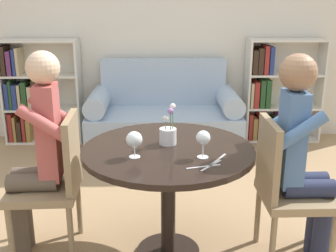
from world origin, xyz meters
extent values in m
cube|color=silver|center=(0.00, 2.39, 1.35)|extent=(5.20, 0.05, 2.70)
cylinder|color=black|center=(0.00, 0.00, 0.71)|extent=(1.02, 1.02, 0.03)
cylinder|color=black|center=(0.00, 0.00, 0.36)|extent=(0.09, 0.09, 0.66)
cylinder|color=black|center=(0.00, 0.00, 0.01)|extent=(0.40, 0.40, 0.03)
cube|color=#9EB2C6|center=(0.00, 1.92, 0.21)|extent=(1.58, 0.80, 0.42)
cube|color=#9EB2C6|center=(0.00, 2.24, 0.67)|extent=(1.36, 0.16, 0.50)
cylinder|color=#9EB2C6|center=(-0.68, 1.92, 0.53)|extent=(0.22, 0.72, 0.22)
cylinder|color=#9EB2C6|center=(0.68, 1.92, 0.53)|extent=(0.22, 0.72, 0.22)
cube|color=silver|center=(-1.33, 2.34, 0.57)|extent=(0.83, 0.02, 1.13)
cube|color=silver|center=(-1.74, 2.21, 0.57)|extent=(0.02, 0.28, 1.13)
cube|color=silver|center=(-0.92, 2.21, 0.57)|extent=(0.02, 0.28, 1.13)
cube|color=silver|center=(-1.33, 2.21, 0.01)|extent=(0.79, 0.28, 0.02)
cube|color=silver|center=(-1.33, 2.21, 0.38)|extent=(0.79, 0.28, 0.02)
cube|color=silver|center=(-1.33, 2.21, 0.75)|extent=(0.79, 0.28, 0.02)
cube|color=silver|center=(-1.33, 2.21, 1.12)|extent=(0.79, 0.28, 0.02)
cube|color=maroon|center=(-1.69, 2.20, 0.18)|extent=(0.04, 0.23, 0.32)
cube|color=olive|center=(-1.64, 2.20, 0.16)|extent=(0.03, 0.23, 0.28)
cube|color=#332319|center=(-1.60, 2.20, 0.14)|extent=(0.05, 0.23, 0.23)
cube|color=maroon|center=(-1.54, 2.20, 0.18)|extent=(0.03, 0.23, 0.31)
cube|color=olive|center=(-1.50, 2.20, 0.14)|extent=(0.05, 0.23, 0.25)
cube|color=navy|center=(-1.69, 2.20, 0.53)|extent=(0.04, 0.23, 0.28)
cube|color=#234723|center=(-1.65, 2.20, 0.55)|extent=(0.03, 0.23, 0.31)
cube|color=navy|center=(-1.61, 2.20, 0.53)|extent=(0.05, 0.23, 0.27)
cube|color=tan|center=(-1.56, 2.20, 0.53)|extent=(0.03, 0.23, 0.27)
cube|color=#234723|center=(-1.50, 2.20, 0.54)|extent=(0.05, 0.23, 0.30)
cube|color=tan|center=(-1.45, 2.20, 0.52)|extent=(0.04, 0.23, 0.25)
cube|color=#332319|center=(-1.40, 2.20, 0.55)|extent=(0.04, 0.23, 0.32)
cube|color=#332319|center=(-1.69, 2.20, 0.92)|extent=(0.05, 0.23, 0.31)
cube|color=#602D5B|center=(-1.63, 2.20, 0.89)|extent=(0.05, 0.23, 0.26)
cube|color=navy|center=(-1.57, 2.20, 0.90)|extent=(0.03, 0.23, 0.28)
cube|color=tan|center=(-1.54, 2.20, 0.91)|extent=(0.03, 0.23, 0.29)
cube|color=silver|center=(1.33, 2.34, 0.57)|extent=(0.83, 0.02, 1.13)
cube|color=silver|center=(0.92, 2.21, 0.57)|extent=(0.02, 0.28, 1.13)
cube|color=silver|center=(1.74, 2.21, 0.57)|extent=(0.02, 0.28, 1.13)
cube|color=silver|center=(1.33, 2.21, 0.01)|extent=(0.79, 0.28, 0.02)
cube|color=silver|center=(1.33, 2.21, 0.38)|extent=(0.79, 0.28, 0.02)
cube|color=silver|center=(1.33, 2.21, 0.75)|extent=(0.79, 0.28, 0.02)
cube|color=silver|center=(1.33, 2.21, 1.12)|extent=(0.79, 0.28, 0.02)
cube|color=maroon|center=(0.97, 2.20, 0.17)|extent=(0.04, 0.23, 0.29)
cube|color=olive|center=(1.02, 2.20, 0.15)|extent=(0.05, 0.23, 0.25)
cube|color=maroon|center=(1.08, 2.20, 0.16)|extent=(0.05, 0.23, 0.28)
cube|color=tan|center=(1.13, 2.20, 0.15)|extent=(0.05, 0.23, 0.25)
cube|color=#332319|center=(1.20, 2.20, 0.14)|extent=(0.05, 0.23, 0.24)
cube|color=#234723|center=(1.25, 2.20, 0.14)|extent=(0.03, 0.23, 0.24)
cube|color=#602D5B|center=(1.29, 2.20, 0.17)|extent=(0.05, 0.23, 0.30)
cube|color=tan|center=(0.96, 2.20, 0.53)|extent=(0.03, 0.23, 0.28)
cube|color=maroon|center=(1.01, 2.20, 0.54)|extent=(0.05, 0.23, 0.29)
cube|color=#234723|center=(1.08, 2.20, 0.55)|extent=(0.05, 0.23, 0.31)
cube|color=#234723|center=(1.14, 2.20, 0.55)|extent=(0.05, 0.23, 0.31)
cube|color=#332319|center=(0.98, 2.20, 0.89)|extent=(0.05, 0.23, 0.26)
cube|color=#332319|center=(1.04, 2.20, 0.90)|extent=(0.05, 0.23, 0.28)
cube|color=maroon|center=(1.10, 2.20, 0.92)|extent=(0.05, 0.23, 0.31)
cube|color=navy|center=(1.15, 2.20, 0.91)|extent=(0.04, 0.23, 0.30)
cylinder|color=#937A56|center=(-0.96, 0.25, 0.20)|extent=(0.04, 0.04, 0.40)
cylinder|color=#937A56|center=(-0.95, -0.11, 0.20)|extent=(0.04, 0.04, 0.40)
cylinder|color=#937A56|center=(-0.61, 0.26, 0.20)|extent=(0.04, 0.04, 0.40)
cylinder|color=#937A56|center=(-0.59, -0.09, 0.20)|extent=(0.04, 0.04, 0.40)
cube|color=#937A56|center=(-0.78, 0.08, 0.42)|extent=(0.44, 0.44, 0.05)
cube|color=#937A56|center=(-0.59, 0.09, 0.68)|extent=(0.05, 0.38, 0.45)
cylinder|color=#937A56|center=(0.96, -0.22, 0.20)|extent=(0.04, 0.04, 0.40)
cylinder|color=#937A56|center=(0.95, 0.13, 0.20)|extent=(0.04, 0.04, 0.40)
cylinder|color=#937A56|center=(0.60, -0.23, 0.20)|extent=(0.04, 0.04, 0.40)
cylinder|color=#937A56|center=(0.60, 0.13, 0.20)|extent=(0.04, 0.04, 0.40)
cube|color=#937A56|center=(0.78, -0.05, 0.42)|extent=(0.43, 0.43, 0.05)
cube|color=#937A56|center=(0.59, -0.05, 0.68)|extent=(0.05, 0.38, 0.45)
cylinder|color=brown|center=(-0.94, 0.12, 0.23)|extent=(0.11, 0.11, 0.45)
cylinder|color=brown|center=(-0.93, 0.02, 0.23)|extent=(0.11, 0.11, 0.45)
cylinder|color=brown|center=(-0.83, 0.13, 0.50)|extent=(0.30, 0.12, 0.11)
cylinder|color=brown|center=(-0.82, 0.02, 0.50)|extent=(0.30, 0.12, 0.11)
cube|color=#B2514C|center=(-0.72, 0.08, 0.80)|extent=(0.13, 0.20, 0.59)
cylinder|color=#B2514C|center=(-0.72, 0.21, 0.90)|extent=(0.29, 0.08, 0.23)
cylinder|color=#B2514C|center=(-0.71, -0.06, 0.90)|extent=(0.29, 0.08, 0.23)
sphere|color=beige|center=(-0.72, 0.08, 1.19)|extent=(0.20, 0.20, 0.20)
cylinder|color=#282D47|center=(0.94, -0.10, 0.23)|extent=(0.11, 0.11, 0.45)
cylinder|color=#282D47|center=(0.94, 0.01, 0.23)|extent=(0.11, 0.11, 0.45)
cylinder|color=#282D47|center=(0.83, -0.10, 0.50)|extent=(0.30, 0.11, 0.11)
cylinder|color=#282D47|center=(0.83, 0.01, 0.50)|extent=(0.30, 0.11, 0.11)
cube|color=#4C709E|center=(0.72, -0.05, 0.79)|extent=(0.12, 0.20, 0.57)
cylinder|color=#4C709E|center=(0.72, -0.18, 0.88)|extent=(0.29, 0.07, 0.23)
cylinder|color=#4C709E|center=(0.72, 0.09, 0.88)|extent=(0.29, 0.07, 0.23)
sphere|color=#936B4C|center=(0.72, -0.05, 1.18)|extent=(0.21, 0.21, 0.21)
cylinder|color=white|center=(-0.19, -0.14, 0.73)|extent=(0.06, 0.06, 0.00)
cylinder|color=white|center=(-0.19, -0.14, 0.76)|extent=(0.01, 0.01, 0.06)
sphere|color=white|center=(-0.19, -0.14, 0.83)|extent=(0.09, 0.09, 0.09)
sphere|color=maroon|center=(-0.19, -0.14, 0.82)|extent=(0.07, 0.07, 0.07)
cylinder|color=white|center=(0.19, -0.16, 0.73)|extent=(0.06, 0.06, 0.00)
cylinder|color=white|center=(0.19, -0.16, 0.77)|extent=(0.01, 0.01, 0.08)
sphere|color=white|center=(0.19, -0.16, 0.84)|extent=(0.08, 0.08, 0.08)
sphere|color=maroon|center=(0.19, -0.16, 0.83)|extent=(0.06, 0.06, 0.06)
cylinder|color=silver|center=(0.00, 0.07, 0.77)|extent=(0.10, 0.10, 0.10)
cylinder|color=#4C7A42|center=(-0.01, 0.06, 0.86)|extent=(0.00, 0.01, 0.07)
sphere|color=silver|center=(-0.01, 0.06, 0.89)|extent=(0.04, 0.04, 0.04)
cylinder|color=#4C7A42|center=(0.03, 0.07, 0.89)|extent=(0.00, 0.01, 0.14)
sphere|color=silver|center=(0.03, 0.07, 0.96)|extent=(0.04, 0.04, 0.04)
cylinder|color=#4C7A42|center=(0.02, 0.04, 0.88)|extent=(0.00, 0.01, 0.12)
sphere|color=#9E70B2|center=(0.02, 0.04, 0.94)|extent=(0.04, 0.04, 0.04)
cube|color=silver|center=(0.22, -0.27, 0.73)|extent=(0.13, 0.15, 0.00)
cube|color=silver|center=(0.27, -0.19, 0.73)|extent=(0.11, 0.17, 0.00)
cube|color=silver|center=(0.18, -0.29, 0.73)|extent=(0.19, 0.06, 0.00)
camera|label=1|loc=(-0.05, -2.33, 1.60)|focal=45.00mm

